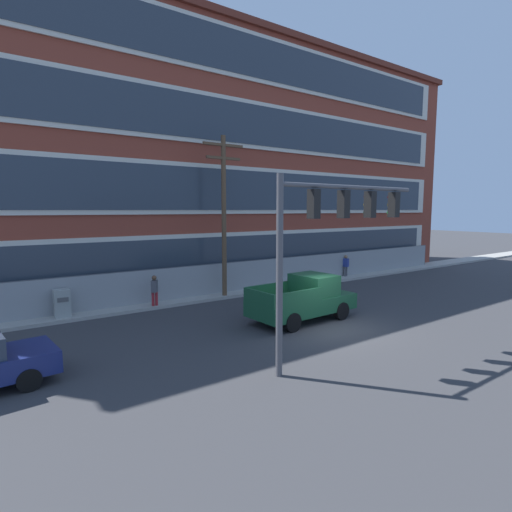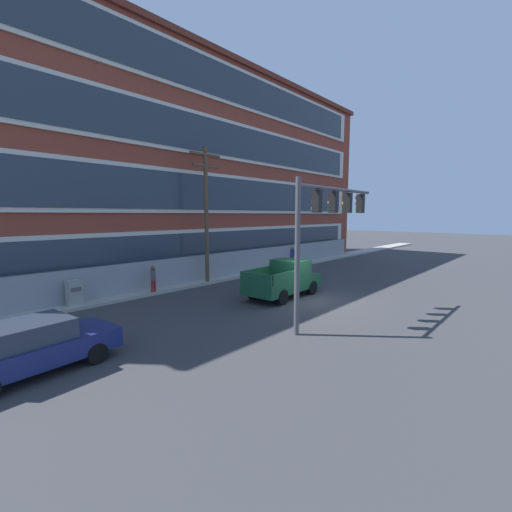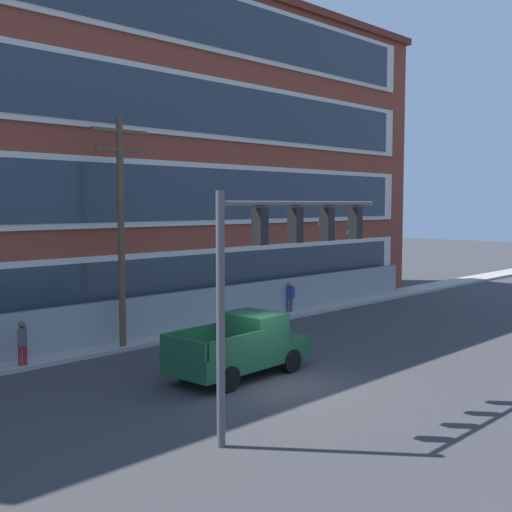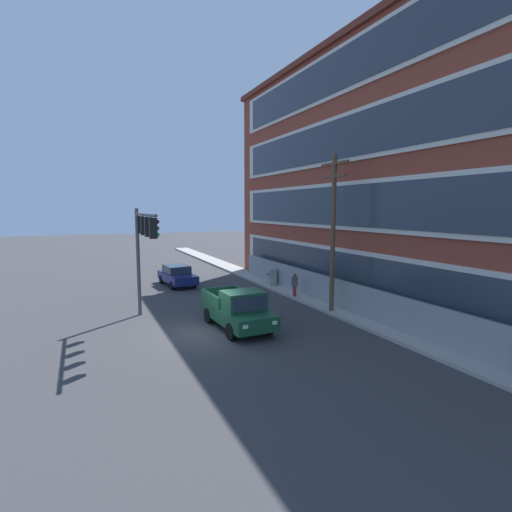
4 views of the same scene
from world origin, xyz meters
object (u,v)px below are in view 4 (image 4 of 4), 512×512
at_px(pickup_truck_dark_green, 238,310).
at_px(pedestrian_by_fence, 295,284).
at_px(utility_pole_near_corner, 333,227).
at_px(electrical_cabinet, 272,278).
at_px(sedan_navy, 177,275).
at_px(traffic_signal_mast, 143,238).

relative_size(pickup_truck_dark_green, pedestrian_by_fence, 3.06).
distance_m(pickup_truck_dark_green, pedestrian_by_fence, 7.54).
xyz_separation_m(utility_pole_near_corner, pedestrian_by_fence, (-4.11, -0.09, -3.95)).
distance_m(pickup_truck_dark_green, electrical_cabinet, 10.85).
distance_m(sedan_navy, electrical_cabinet, 7.36).
bearing_deg(traffic_signal_mast, electrical_cabinet, 121.44).
xyz_separation_m(utility_pole_near_corner, electrical_cabinet, (-8.28, 0.25, -4.21)).
bearing_deg(utility_pole_near_corner, sedan_navy, -152.45).
bearing_deg(pickup_truck_dark_green, traffic_signal_mast, -122.44).
xyz_separation_m(pickup_truck_dark_green, pedestrian_by_fence, (-4.74, 5.86, 0.02)).
bearing_deg(pedestrian_by_fence, utility_pole_near_corner, 1.26).
height_order(traffic_signal_mast, sedan_navy, traffic_signal_mast).
xyz_separation_m(traffic_signal_mast, pickup_truck_dark_green, (2.61, 4.10, -3.53)).
xyz_separation_m(traffic_signal_mast, utility_pole_near_corner, (1.98, 10.06, 0.44)).
bearing_deg(utility_pole_near_corner, pickup_truck_dark_green, -84.02).
distance_m(traffic_signal_mast, utility_pole_near_corner, 10.26).
distance_m(pickup_truck_dark_green, utility_pole_near_corner, 7.18).
distance_m(sedan_navy, utility_pole_near_corner, 13.99).
distance_m(sedan_navy, pedestrian_by_fence, 9.86).
relative_size(utility_pole_near_corner, electrical_cabinet, 6.30).
bearing_deg(traffic_signal_mast, pickup_truck_dark_green, 57.56).
distance_m(traffic_signal_mast, pedestrian_by_fence, 10.78).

